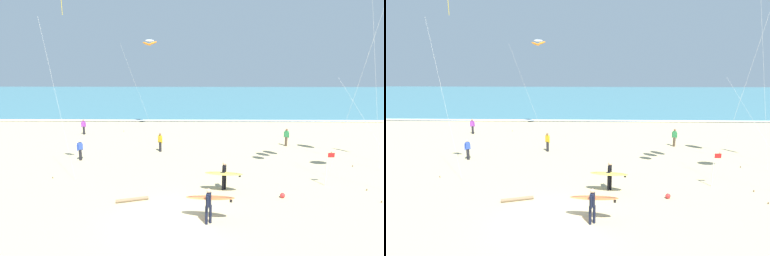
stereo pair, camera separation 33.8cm
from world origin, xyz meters
The scene contains 13 objects.
ground_plane centered at (0.00, 0.00, 0.00)m, with size 160.00×160.00×0.00m, color tan.
ocean_water centered at (0.00, 55.78, 0.04)m, with size 160.00×60.00×0.08m, color teal.
shoreline_foam centered at (0.00, 26.08, 0.09)m, with size 160.00×1.02×0.01m, color white.
surfer_lead centered at (2.70, 3.62, 1.05)m, with size 2.24×1.13×1.71m.
surfer_trailing centered at (1.71, 0.01, 1.05)m, with size 2.38×1.12×1.71m.
kite_arc_ivory_far centered at (-3.93, 21.42, 9.43)m, with size 3.81×2.93×9.75m.
bystander_green_top centered at (9.13, 13.82, 0.81)m, with size 0.40×0.35×1.59m.
bystander_blue_top centered at (-7.70, 9.40, 0.81)m, with size 0.34×0.41×1.59m.
bystander_purple_top centered at (-10.56, 18.26, 0.81)m, with size 0.50×0.22×1.59m.
bystander_yellow_top centered at (-1.89, 11.87, 0.81)m, with size 0.40×0.35×1.59m.
lifeguard_flag centered at (8.96, 4.55, 1.27)m, with size 0.45×0.05×2.10m.
beach_ball centered at (5.85, 2.72, 0.14)m, with size 0.28×0.28×0.28m, color red.
driftwood_log centered at (-2.31, 2.17, 0.09)m, with size 0.19×0.19×1.73m, color #846B4C.
Camera 2 is at (1.44, -13.41, 7.21)m, focal length 29.35 mm.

